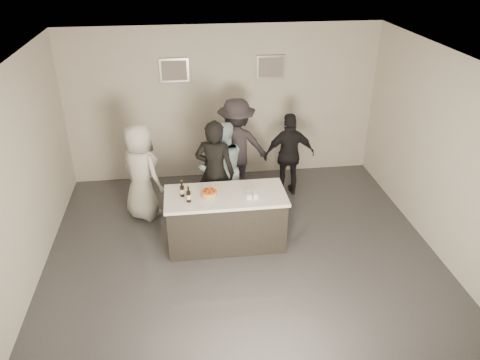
{
  "coord_description": "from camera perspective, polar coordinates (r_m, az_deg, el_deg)",
  "views": [
    {
      "loc": [
        -0.8,
        -5.65,
        4.44
      ],
      "look_at": [
        0.0,
        0.5,
        1.15
      ],
      "focal_mm": 35.0,
      "sensor_mm": 36.0,
      "label": 1
    }
  ],
  "objects": [
    {
      "name": "person_guest_back",
      "position": [
        8.66,
        -0.45,
        4.01
      ],
      "size": [
        1.24,
        0.77,
        1.86
      ],
      "primitive_type": "imported",
      "rotation": [
        0.0,
        0.0,
        3.21
      ],
      "color": "#2A262D",
      "rests_on": "ground"
    },
    {
      "name": "floor",
      "position": [
        7.23,
        0.52,
        -9.95
      ],
      "size": [
        6.0,
        6.0,
        0.0
      ],
      "primitive_type": "plane",
      "color": "#3D3D42",
      "rests_on": "ground"
    },
    {
      "name": "beer_bottle_a",
      "position": [
        7.08,
        -7.08,
        -1.05
      ],
      "size": [
        0.07,
        0.07,
        0.26
      ],
      "primitive_type": "cylinder",
      "color": "black",
      "rests_on": "bar_counter"
    },
    {
      "name": "wall_right",
      "position": [
        7.41,
        24.22,
        1.99
      ],
      "size": [
        0.04,
        6.0,
        3.0
      ],
      "primitive_type": "cube",
      "color": "beige",
      "rests_on": "ground"
    },
    {
      "name": "person_guest_left",
      "position": [
        8.08,
        -11.98,
        0.94
      ],
      "size": [
        0.98,
        0.97,
        1.71
      ],
      "primitive_type": "imported",
      "rotation": [
        0.0,
        0.0,
        2.36
      ],
      "color": "silver",
      "rests_on": "ground"
    },
    {
      "name": "candles",
      "position": [
        6.82,
        -4.2,
        -3.37
      ],
      "size": [
        0.24,
        0.08,
        0.01
      ],
      "primitive_type": "cube",
      "color": "pink",
      "rests_on": "bar_counter"
    },
    {
      "name": "tumbler_cluster",
      "position": [
        7.06,
        1.48,
        -1.76
      ],
      "size": [
        0.19,
        0.19,
        0.08
      ],
      "primitive_type": "cube",
      "color": "gold",
      "rests_on": "bar_counter"
    },
    {
      "name": "ceiling",
      "position": [
        5.88,
        0.65,
        13.79
      ],
      "size": [
        6.0,
        6.0,
        0.0
      ],
      "primitive_type": "plane",
      "rotation": [
        3.14,
        0.0,
        0.0
      ],
      "color": "white"
    },
    {
      "name": "bar_counter",
      "position": [
        7.38,
        -1.75,
        -4.79
      ],
      "size": [
        1.86,
        0.86,
        0.9
      ],
      "primitive_type": "cube",
      "color": "white",
      "rests_on": "ground"
    },
    {
      "name": "wall_back",
      "position": [
        9.17,
        -2.04,
        9.23
      ],
      "size": [
        6.0,
        0.04,
        3.0
      ],
      "primitive_type": "cube",
      "color": "beige",
      "rests_on": "ground"
    },
    {
      "name": "cake",
      "position": [
        7.1,
        -3.79,
        -1.65
      ],
      "size": [
        0.24,
        0.24,
        0.07
      ],
      "primitive_type": "cylinder",
      "color": "orange",
      "rests_on": "bar_counter"
    },
    {
      "name": "beer_bottle_b",
      "position": [
        6.93,
        -6.3,
        -1.72
      ],
      "size": [
        0.07,
        0.07,
        0.26
      ],
      "primitive_type": "cylinder",
      "color": "black",
      "rests_on": "bar_counter"
    },
    {
      "name": "picture_right",
      "position": [
        9.06,
        3.74,
        13.58
      ],
      "size": [
        0.54,
        0.04,
        0.44
      ],
      "primitive_type": "cube",
      "color": "#B2B2B7",
      "rests_on": "wall_back"
    },
    {
      "name": "person_main_blue",
      "position": [
        8.03,
        -2.2,
        1.38
      ],
      "size": [
        0.95,
        0.81,
        1.7
      ],
      "primitive_type": "imported",
      "rotation": [
        0.0,
        0.0,
        3.37
      ],
      "color": "#A8CFDB",
      "rests_on": "ground"
    },
    {
      "name": "picture_left",
      "position": [
        8.9,
        -8.02,
        13.11
      ],
      "size": [
        0.54,
        0.04,
        0.44
      ],
      "primitive_type": "cube",
      "color": "#B2B2B7",
      "rests_on": "wall_back"
    },
    {
      "name": "person_main_black",
      "position": [
        7.76,
        -3.06,
        0.91
      ],
      "size": [
        0.78,
        0.64,
        1.84
      ],
      "primitive_type": "imported",
      "rotation": [
        0.0,
        0.0,
        2.81
      ],
      "color": "black",
      "rests_on": "ground"
    },
    {
      "name": "wall_left",
      "position": [
        6.74,
        -25.6,
        -0.88
      ],
      "size": [
        0.04,
        6.0,
        3.0
      ],
      "primitive_type": "cube",
      "color": "beige",
      "rests_on": "ground"
    },
    {
      "name": "person_guest_right",
      "position": [
        8.71,
        6.04,
        3.07
      ],
      "size": [
        0.94,
        0.39,
        1.6
      ],
      "primitive_type": "imported",
      "rotation": [
        0.0,
        0.0,
        3.14
      ],
      "color": "black",
      "rests_on": "ground"
    },
    {
      "name": "wall_front",
      "position": [
        4.03,
        6.79,
        -19.04
      ],
      "size": [
        6.0,
        0.04,
        3.0
      ],
      "primitive_type": "cube",
      "color": "beige",
      "rests_on": "ground"
    }
  ]
}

